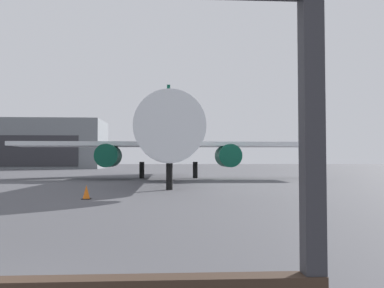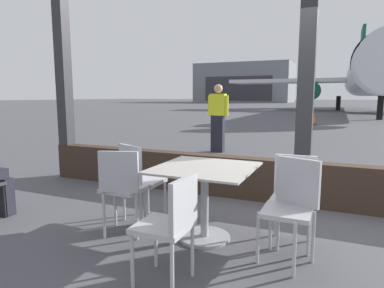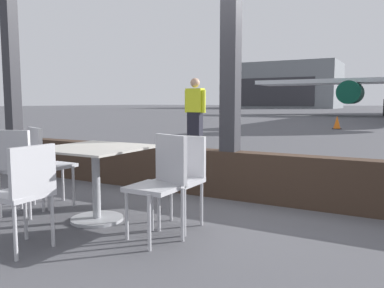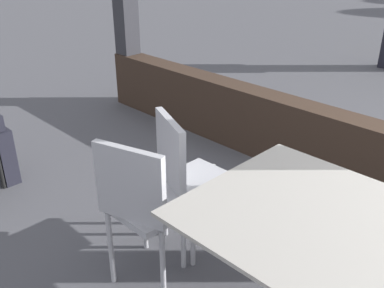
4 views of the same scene
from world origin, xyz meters
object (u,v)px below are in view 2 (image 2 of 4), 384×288
object	(u,v)px
cafe_chair_window_left	(138,176)
cafe_chair_side_extra	(293,192)
cafe_chair_window_right	(292,201)
ground_crew_worker	(218,117)
airplane	(368,76)
traffic_cone	(313,119)
distant_hangar	(245,83)
cafe_chair_aisle_right	(172,220)
cafe_chair_aisle_left	(122,184)
dining_table	(205,192)

from	to	relation	value
cafe_chair_window_left	cafe_chair_side_extra	world-z (taller)	cafe_chair_window_left
cafe_chair_window_right	ground_crew_worker	world-z (taller)	ground_crew_worker
cafe_chair_window_right	cafe_chair_side_extra	xyz separation A→B (m)	(-0.03, 0.38, -0.02)
cafe_chair_side_extra	airplane	size ratio (longest dim) A/B	0.03
traffic_cone	ground_crew_worker	bearing A→B (deg)	-99.27
cafe_chair_side_extra	ground_crew_worker	world-z (taller)	ground_crew_worker
cafe_chair_window_right	distant_hangar	world-z (taller)	distant_hangar
cafe_chair_window_right	cafe_chair_aisle_right	distance (m)	1.09
cafe_chair_side_extra	traffic_cone	world-z (taller)	cafe_chair_side_extra
cafe_chair_aisle_right	ground_crew_worker	distance (m)	6.26
airplane	ground_crew_worker	xyz separation A→B (m)	(-5.18, -27.28, -2.38)
cafe_chair_aisle_left	airplane	size ratio (longest dim) A/B	0.03
ground_crew_worker	traffic_cone	bearing A→B (deg)	80.73
dining_table	distant_hangar	xyz separation A→B (m)	(-19.99, 77.62, 4.06)
cafe_chair_aisle_right	distant_hangar	size ratio (longest dim) A/B	0.04
traffic_cone	distant_hangar	xyz separation A→B (m)	(-20.00, 62.30, 4.27)
dining_table	ground_crew_worker	size ratio (longest dim) A/B	0.55
dining_table	traffic_cone	world-z (taller)	dining_table
dining_table	cafe_chair_aisle_right	bearing A→B (deg)	-84.94
cafe_chair_window_right	cafe_chair_aisle_left	bearing A→B (deg)	-174.71
cafe_chair_side_extra	cafe_chair_window_right	bearing A→B (deg)	-85.48
cafe_chair_window_left	traffic_cone	size ratio (longest dim) A/B	1.51
ground_crew_worker	distant_hangar	size ratio (longest dim) A/B	0.08
cafe_chair_side_extra	dining_table	bearing A→B (deg)	-161.89
cafe_chair_window_left	cafe_chair_window_right	size ratio (longest dim) A/B	1.00
cafe_chair_aisle_left	ground_crew_worker	size ratio (longest dim) A/B	0.52
traffic_cone	distant_hangar	bearing A→B (deg)	107.79
cafe_chair_window_right	traffic_cone	bearing A→B (deg)	93.13
cafe_chair_window_left	ground_crew_worker	distance (m)	5.09
cafe_chair_window_right	distant_hangar	bearing A→B (deg)	105.01
cafe_chair_aisle_left	ground_crew_worker	distance (m)	5.48
cafe_chair_window_right	cafe_chair_aisle_left	world-z (taller)	cafe_chair_aisle_left
cafe_chair_window_right	traffic_cone	size ratio (longest dim) A/B	1.50
cafe_chair_window_left	distant_hangar	world-z (taller)	distant_hangar
cafe_chair_window_right	distant_hangar	xyz separation A→B (m)	(-20.84, 77.73, 4.01)
cafe_chair_window_right	airplane	xyz separation A→B (m)	(2.68, 32.52, 2.75)
dining_table	airplane	bearing A→B (deg)	83.78
cafe_chair_aisle_right	traffic_cone	world-z (taller)	cafe_chair_aisle_right
cafe_chair_side_extra	distant_hangar	world-z (taller)	distant_hangar
cafe_chair_aisle_left	traffic_cone	world-z (taller)	cafe_chair_aisle_left
dining_table	traffic_cone	xyz separation A→B (m)	(0.01, 15.31, -0.21)
ground_crew_worker	distant_hangar	xyz separation A→B (m)	(-18.33, 72.49, 3.65)
airplane	distant_hangar	bearing A→B (deg)	117.48
cafe_chair_aisle_left	traffic_cone	size ratio (longest dim) A/B	1.51
cafe_chair_window_left	cafe_chair_aisle_right	size ratio (longest dim) A/B	1.06
cafe_chair_window_left	cafe_chair_window_right	xyz separation A→B (m)	(1.71, -0.23, -0.00)
dining_table	distant_hangar	size ratio (longest dim) A/B	0.04
cafe_chair_window_left	cafe_chair_aisle_left	distance (m)	0.39
cafe_chair_aisle_right	cafe_chair_side_extra	bearing A→B (deg)	56.95
airplane	ground_crew_worker	world-z (taller)	airplane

